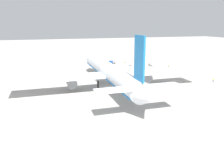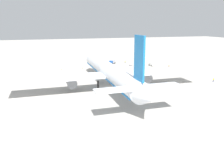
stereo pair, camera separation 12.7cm
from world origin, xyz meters
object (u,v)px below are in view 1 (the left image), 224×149
(baggage_cart_0, at_px, (131,64))
(ground_worker_3, at_px, (213,80))
(ground_worker_2, at_px, (125,62))
(airliner, at_px, (110,72))
(ground_worker_1, at_px, (178,68))
(service_truck_1, at_px, (112,62))
(traffic_cone_0, at_px, (62,69))
(traffic_cone_2, at_px, (83,68))
(service_van, at_px, (152,64))
(ground_worker_0, at_px, (169,66))

(baggage_cart_0, bearing_deg, ground_worker_3, -157.87)
(ground_worker_2, bearing_deg, airliner, 152.89)
(airliner, bearing_deg, ground_worker_1, -63.72)
(service_truck_1, xyz_separation_m, baggage_cart_0, (-8.38, -9.28, -0.66))
(traffic_cone_0, height_order, traffic_cone_2, same)
(airliner, distance_m, traffic_cone_0, 44.96)
(service_truck_1, height_order, traffic_cone_0, service_truck_1)
(service_van, xyz_separation_m, ground_worker_1, (-14.84, -8.33, -0.16))
(ground_worker_1, height_order, ground_worker_3, ground_worker_1)
(baggage_cart_0, distance_m, ground_worker_3, 51.41)
(airliner, height_order, service_truck_1, airliner)
(service_truck_1, xyz_separation_m, traffic_cone_0, (-9.27, 32.40, -1.05))
(airliner, distance_m, ground_worker_3, 46.68)
(traffic_cone_2, bearing_deg, ground_worker_2, -72.92)
(ground_worker_2, bearing_deg, baggage_cart_0, -176.58)
(ground_worker_0, distance_m, ground_worker_1, 6.55)
(airliner, bearing_deg, traffic_cone_2, 4.24)
(service_truck_1, relative_size, traffic_cone_2, 10.73)
(ground_worker_3, xyz_separation_m, traffic_cone_2, (47.00, 49.21, -0.58))
(ground_worker_2, relative_size, traffic_cone_2, 2.97)
(service_truck_1, bearing_deg, ground_worker_1, -134.06)
(service_truck_1, xyz_separation_m, service_van, (-13.37, -20.82, -0.29))
(service_truck_1, distance_m, service_van, 24.75)
(ground_worker_0, xyz_separation_m, ground_worker_2, (21.87, 18.78, -0.02))
(ground_worker_0, bearing_deg, ground_worker_2, 40.65)
(ground_worker_3, relative_size, traffic_cone_2, 3.05)
(service_truck_1, bearing_deg, traffic_cone_2, 113.62)
(ground_worker_1, bearing_deg, airliner, 116.28)
(airliner, bearing_deg, service_truck_1, -18.81)
(ground_worker_0, relative_size, ground_worker_1, 0.98)
(airliner, distance_m, service_van, 54.10)
(airliner, bearing_deg, service_van, -45.32)
(ground_worker_2, bearing_deg, ground_worker_3, -160.48)
(baggage_cart_0, bearing_deg, ground_worker_0, -126.39)
(airliner, xyz_separation_m, ground_worker_2, (51.23, -26.22, -5.70))
(airliner, xyz_separation_m, traffic_cone_2, (42.21, 3.13, -6.26))
(airliner, xyz_separation_m, service_van, (37.84, -38.27, -5.50))
(ground_worker_0, height_order, ground_worker_2, ground_worker_0)
(baggage_cart_0, xyz_separation_m, ground_worker_0, (-13.47, -18.28, 0.19))
(service_truck_1, bearing_deg, service_van, -122.70)
(ground_worker_1, xyz_separation_m, traffic_cone_0, (18.93, 61.55, -0.59))
(airliner, xyz_separation_m, ground_worker_3, (-4.79, -46.09, -5.68))
(airliner, height_order, ground_worker_3, airliner)
(ground_worker_2, xyz_separation_m, traffic_cone_0, (-9.29, 41.18, -0.55))
(service_van, relative_size, ground_worker_3, 2.56)
(service_van, distance_m, ground_worker_0, 10.83)
(ground_worker_3, bearing_deg, ground_worker_0, 1.82)
(ground_worker_1, distance_m, ground_worker_3, 27.80)
(traffic_cone_2, bearing_deg, baggage_cart_0, -88.81)
(baggage_cart_0, bearing_deg, ground_worker_2, 3.42)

